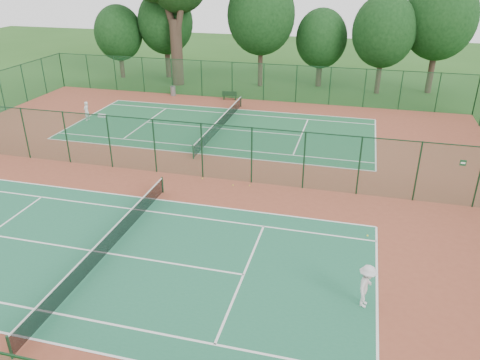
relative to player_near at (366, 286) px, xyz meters
name	(u,v)px	position (x,y,z in m)	size (l,w,h in m)	color
ground	(180,174)	(-11.38, 9.70, -0.93)	(120.00, 120.00, 0.00)	#235019
red_pad	(180,174)	(-11.38, 9.70, -0.92)	(40.00, 36.00, 0.01)	brown
court_near	(108,253)	(-11.38, 0.70, -0.91)	(23.77, 10.97, 0.01)	#1F6445
court_far	(221,129)	(-11.38, 18.70, -0.91)	(23.77, 10.97, 0.01)	#1D5E36
fence_north	(248,81)	(-11.38, 27.70, 0.84)	(40.00, 0.09, 3.50)	#1B522C
fence_divider	(178,148)	(-11.38, 9.70, 0.84)	(40.00, 0.09, 3.50)	#1A5036
tennis_net_near	(106,244)	(-11.38, 0.70, -0.38)	(0.10, 12.90, 0.97)	#153C23
tennis_net_far	(221,122)	(-11.38, 18.70, -0.38)	(0.10, 12.90, 0.97)	#163D23
player_near	(366,286)	(0.00, 0.00, 0.00)	(1.17, 0.67, 1.81)	silver
player_far	(86,111)	(-22.77, 17.97, -0.11)	(0.58, 0.38, 1.59)	silver
trash_bin	(173,91)	(-18.83, 27.18, -0.46)	(0.51, 0.51, 0.92)	gray
bench	(230,95)	(-13.00, 27.02, -0.47)	(1.43, 0.54, 0.86)	black
kit_bag	(102,116)	(-22.05, 19.03, -0.78)	(0.70, 0.26, 0.26)	silver
stray_ball_a	(250,185)	(-6.75, 9.17, -0.88)	(0.07, 0.07, 0.07)	yellow
stray_ball_b	(233,185)	(-7.72, 8.97, -0.88)	(0.07, 0.07, 0.07)	yellow
stray_ball_c	(202,178)	(-9.79, 9.43, -0.88)	(0.07, 0.07, 0.07)	yellow
evergreen_row	(266,84)	(-10.88, 33.95, -0.93)	(39.00, 5.00, 12.00)	black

